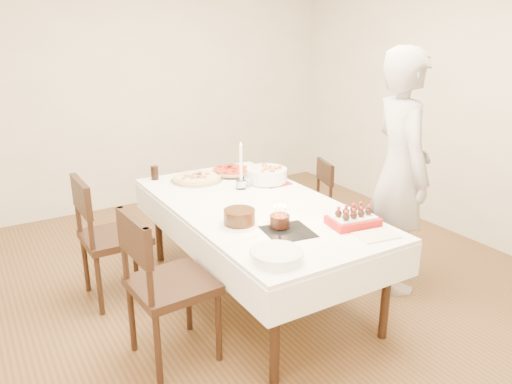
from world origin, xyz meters
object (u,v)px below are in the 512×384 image
pizza_pepperoni (231,171)px  cola_glass (155,173)px  chair_right_savory (307,204)px  strawberry_box (353,219)px  pasta_bowl (267,175)px  pizza_white (197,179)px  layer_cake (239,217)px  dining_table (256,250)px  chair_left_dessert (172,285)px  person (400,172)px  birthday_cake (280,216)px  taper_candle (241,166)px  chair_left_savory (115,237)px

pizza_pepperoni → cola_glass: size_ratio=3.23×
chair_right_savory → pizza_pepperoni: size_ratio=2.10×
chair_right_savory → strawberry_box: size_ratio=2.50×
pasta_bowl → pizza_white: bearing=146.4°
cola_glass → layer_cake: size_ratio=0.44×
pasta_bowl → layer_cake: bearing=-133.2°
strawberry_box → chair_right_savory: bearing=66.1°
dining_table → layer_cake: size_ratio=7.91×
pizza_white → pizza_pepperoni: (0.36, 0.04, 0.00)m
chair_left_dessert → chair_right_savory: bearing=-154.8°
chair_left_dessert → strawberry_box: 1.26m
dining_table → person: person is taller
pizza_white → cola_glass: 0.37m
chair_left_dessert → cola_glass: (0.41, 1.38, 0.30)m
chair_left_dessert → pizza_pepperoni: (1.06, 1.19, 0.26)m
layer_cake → birthday_cake: birthday_cake is taller
chair_right_savory → pizza_pepperoni: chair_right_savory is taller
layer_cake → dining_table: bearing=42.9°
pasta_bowl → strawberry_box: size_ratio=1.05×
chair_right_savory → cola_glass: size_ratio=6.77×
dining_table → taper_candle: taper_candle is taller
chair_left_savory → person: (1.97, -0.94, 0.45)m
pasta_bowl → layer_cake: pasta_bowl is taller
person → strawberry_box: 0.75m
pizza_pepperoni → layer_cake: size_ratio=1.43×
pizza_white → pasta_bowl: bearing=-33.6°
chair_left_savory → birthday_cake: bearing=129.8°
chair_left_savory → pizza_white: (0.79, 0.23, 0.27)m
dining_table → chair_left_savory: chair_left_savory is taller
taper_candle → pizza_white: bearing=120.7°
pasta_bowl → cola_glass: bearing=144.8°
pizza_pepperoni → pasta_bowl: size_ratio=1.13×
dining_table → strawberry_box: (0.36, -0.67, 0.42)m
pasta_bowl → taper_candle: bearing=-170.6°
pasta_bowl → dining_table: bearing=-130.3°
chair_right_savory → birthday_cake: bearing=-118.1°
dining_table → chair_left_savory: size_ratio=2.15×
dining_table → cola_glass: (-0.42, 0.99, 0.44)m
chair_left_savory → person: size_ratio=0.53×
chair_left_dessert → taper_candle: (0.93, 0.77, 0.44)m
dining_table → taper_candle: (0.09, 0.38, 0.57)m
chair_right_savory → chair_left_dessert: size_ratio=0.80×
birthday_cake → cola_glass: bearing=103.1°
dining_table → chair_right_savory: (0.90, 0.57, 0.03)m
person → pizza_white: size_ratio=4.20×
chair_left_savory → pizza_pepperoni: 1.22m
chair_left_savory → pizza_white: 0.87m
dining_table → birthday_cake: size_ratio=15.23×
cola_glass → strawberry_box: bearing=-64.7°
taper_candle → strawberry_box: taper_candle is taller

